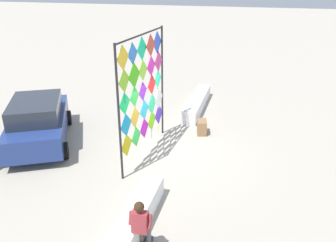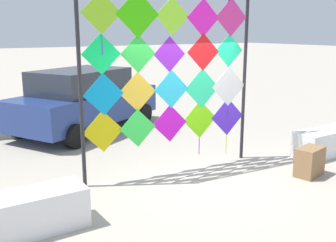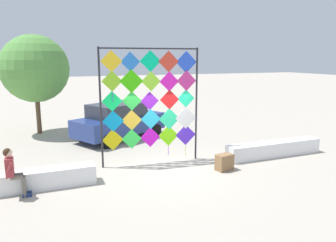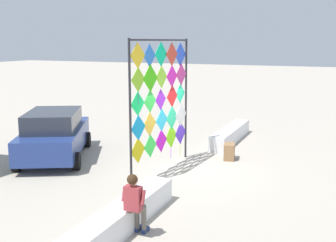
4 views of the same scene
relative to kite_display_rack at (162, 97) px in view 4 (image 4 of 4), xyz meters
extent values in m
plane|color=#ADA393|center=(0.23, -0.78, -2.38)|extent=(120.00, 120.00, 0.00)
cube|color=white|center=(-4.28, -1.00, -2.09)|extent=(4.11, 0.60, 0.58)
cube|color=white|center=(4.75, -1.00, -2.09)|extent=(4.11, 0.60, 0.58)
cylinder|color=#232328|center=(-1.76, 0.15, -0.30)|extent=(0.07, 0.07, 4.17)
cylinder|color=#232328|center=(1.73, -0.15, -0.30)|extent=(0.07, 0.07, 4.17)
cylinder|color=#232328|center=(-0.02, 0.00, 1.74)|extent=(3.50, 0.36, 0.06)
cube|color=#D0BD0C|center=(-1.39, 0.12, -1.41)|extent=(0.76, 0.08, 0.76)
cube|color=#33E74C|center=(-0.73, 0.05, -1.42)|extent=(0.72, 0.07, 0.72)
cube|color=#CC14D0|center=(-0.04, 0.00, -1.40)|extent=(0.74, 0.08, 0.74)
cube|color=#7EF513|center=(0.65, -0.05, -1.40)|extent=(0.78, 0.08, 0.78)
cylinder|color=#8316E5|center=(0.65, -0.04, -1.97)|extent=(0.02, 0.02, 0.36)
cube|color=#562BE4|center=(1.32, -0.12, -1.41)|extent=(0.79, 0.08, 0.80)
cylinder|color=#B5E516|center=(1.32, -0.11, -2.02)|extent=(0.02, 0.02, 0.41)
cube|color=#0990D3|center=(-1.36, 0.12, -0.74)|extent=(0.75, 0.08, 0.75)
cylinder|color=#E55A16|center=(-1.36, 0.13, -1.29)|extent=(0.02, 0.02, 0.35)
cube|color=yellow|center=(-0.70, 0.08, -0.74)|extent=(0.74, 0.08, 0.74)
cube|color=#28C9F3|center=(-0.02, -0.01, -0.74)|extent=(0.73, 0.08, 0.73)
cube|color=#2BEE9C|center=(0.68, -0.06, -0.77)|extent=(0.79, 0.08, 0.79)
cube|color=white|center=(1.31, -0.13, -0.77)|extent=(0.81, 0.08, 0.82)
cylinder|color=#1627E5|center=(1.32, -0.12, -1.30)|extent=(0.02, 0.02, 0.26)
cube|color=#10F569|center=(-1.37, 0.12, -0.04)|extent=(0.71, 0.07, 0.71)
cube|color=#30D647|center=(-0.69, 0.07, -0.05)|extent=(0.69, 0.07, 0.69)
cube|color=purple|center=(-0.05, 0.01, -0.08)|extent=(0.66, 0.07, 0.66)
cube|color=red|center=(0.68, -0.07, -0.06)|extent=(0.72, 0.07, 0.73)
cylinder|color=#16E5E1|center=(0.68, -0.06, -0.59)|extent=(0.02, 0.02, 0.33)
cube|color=#23F8AB|center=(1.32, -0.10, -0.04)|extent=(0.67, 0.07, 0.67)
cylinder|color=#E51661|center=(1.32, -0.09, -0.55)|extent=(0.02, 0.02, 0.35)
cube|color=#8AD123|center=(-1.35, 0.11, 0.65)|extent=(0.71, 0.07, 0.71)
cylinder|color=#6B16E5|center=(-1.35, 0.12, 0.12)|extent=(0.02, 0.02, 0.35)
cube|color=#39D20B|center=(-0.69, 0.04, 0.63)|extent=(0.83, 0.08, 0.83)
cube|color=#9AF332|center=(0.01, 0.01, 0.61)|extent=(0.70, 0.07, 0.71)
cube|color=#F41EC5|center=(0.67, -0.06, 0.59)|extent=(0.72, 0.07, 0.72)
cube|color=#D63190|center=(1.32, -0.13, 0.61)|extent=(0.75, 0.08, 0.75)
cube|color=yellow|center=(-1.35, 0.11, 1.31)|extent=(0.74, 0.08, 0.74)
cube|color=blue|center=(-0.71, 0.06, 1.29)|extent=(0.68, 0.07, 0.68)
cube|color=#06D78F|center=(-0.01, 0.01, 1.31)|extent=(0.76, 0.08, 0.76)
cube|color=red|center=(0.65, -0.07, 1.30)|extent=(0.75, 0.08, 0.75)
cube|color=blue|center=(1.32, -0.09, 1.27)|extent=(0.79, 0.08, 0.80)
cylinder|color=#666056|center=(-4.24, -1.50, -2.09)|extent=(0.11, 0.11, 0.58)
cylinder|color=#666056|center=(-4.40, -1.50, -1.78)|extent=(0.32, 0.13, 0.13)
cube|color=navy|center=(-4.18, -1.50, -2.34)|extent=(0.24, 0.10, 0.09)
cylinder|color=#666056|center=(-4.24, -1.33, -2.09)|extent=(0.11, 0.11, 0.58)
cylinder|color=#666056|center=(-4.40, -1.33, -1.78)|extent=(0.32, 0.13, 0.13)
cube|color=navy|center=(-4.18, -1.33, -2.34)|extent=(0.24, 0.10, 0.09)
cube|color=#993338|center=(-4.56, -1.42, -1.49)|extent=(0.20, 0.36, 0.52)
sphere|color=#DBB293|center=(-4.56, -1.42, -1.09)|extent=(0.22, 0.22, 0.22)
sphere|color=#382314|center=(-4.58, -1.42, -1.07)|extent=(0.22, 0.22, 0.22)
cylinder|color=#993338|center=(-4.54, -1.64, -1.44)|extent=(0.18, 0.08, 0.31)
cylinder|color=#993338|center=(-4.54, -1.20, -1.44)|extent=(0.18, 0.08, 0.31)
cube|color=navy|center=(-0.20, 4.07, -1.69)|extent=(4.78, 3.72, 0.79)
cube|color=#282D38|center=(-0.34, 3.99, -0.99)|extent=(2.96, 2.62, 0.63)
cylinder|color=black|center=(0.68, 5.60, -2.09)|extent=(0.63, 0.48, 0.59)
cylinder|color=black|center=(1.56, 3.93, -2.09)|extent=(0.63, 0.48, 0.59)
cylinder|color=black|center=(-1.97, 4.21, -2.09)|extent=(0.63, 0.48, 0.59)
cylinder|color=black|center=(-1.09, 2.53, -2.09)|extent=(0.63, 0.48, 0.59)
cube|color=olive|center=(2.07, -1.67, -2.10)|extent=(0.65, 0.47, 0.56)
camera|label=1|loc=(-10.13, -3.53, 3.46)|focal=36.49mm
camera|label=2|loc=(-4.11, -6.24, 0.36)|focal=42.20mm
camera|label=3|loc=(-3.65, -10.69, 1.41)|focal=34.20mm
camera|label=4|loc=(-11.72, -5.33, 1.71)|focal=44.44mm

